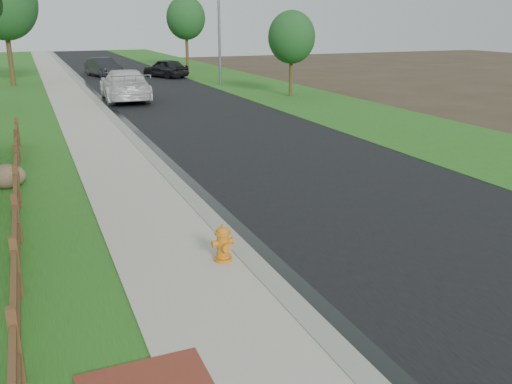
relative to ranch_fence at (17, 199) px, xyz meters
name	(u,v)px	position (x,y,z in m)	size (l,w,h in m)	color
ground	(293,340)	(3.60, -6.40, -0.62)	(120.00, 120.00, 0.00)	#332C1C
road	(138,81)	(8.20, 28.60, -0.61)	(8.00, 90.00, 0.02)	black
curb	(79,83)	(4.00, 28.60, -0.56)	(0.40, 90.00, 0.12)	gray
wet_gutter	(84,84)	(4.35, 28.60, -0.60)	(0.50, 90.00, 0.00)	black
sidewalk	(60,84)	(2.70, 28.60, -0.57)	(2.20, 90.00, 0.10)	#B0AB99
grass_strip	(31,86)	(0.80, 28.60, -0.59)	(1.60, 90.00, 0.06)	#215217
verge_far	(226,78)	(15.10, 28.60, -0.60)	(6.00, 90.00, 0.04)	#215217
ranch_fence	(17,199)	(0.00, 0.00, 0.00)	(0.12, 16.92, 1.10)	#482E18
fire_hydrant	(223,244)	(3.50, -3.68, -0.19)	(0.47, 0.38, 0.72)	orange
white_suv	(125,85)	(5.60, 18.86, 0.27)	(2.43, 5.99, 1.74)	silver
dark_car_mid	(165,68)	(10.80, 30.66, 0.12)	(1.70, 4.22, 1.44)	black
dark_car_far	(103,67)	(6.32, 33.17, 0.14)	(1.55, 4.45, 1.47)	black
streetlight	(216,9)	(12.88, 23.97, 4.44)	(2.06, 0.33, 8.93)	gray
boulder	(6,177)	(-0.30, 3.16, -0.28)	(1.00, 0.75, 0.67)	brown
tree_near_right	(292,37)	(15.00, 16.82, 2.80)	(2.74, 2.74, 4.93)	#392717
tree_mid_left	(3,3)	(-0.30, 28.96, 4.81)	(4.40, 4.40, 7.87)	#392717
tree_far_right	(186,18)	(14.54, 37.51, 3.91)	(3.51, 3.51, 6.47)	#392717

